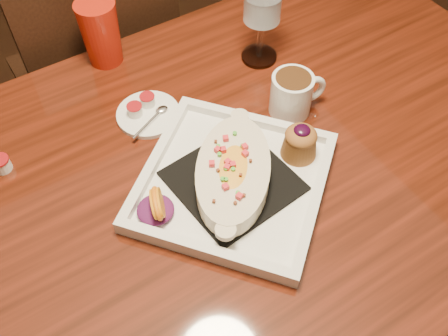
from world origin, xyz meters
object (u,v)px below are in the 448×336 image
plate (237,175)px  red_tumbler (101,33)px  coffee_mug (293,93)px  table (216,199)px  chair_far (102,76)px  goblet (263,4)px  saucer (147,113)px

plate → red_tumbler: size_ratio=3.10×
plate → red_tumbler: bearing=58.4°
coffee_mug → red_tumbler: 0.43m
table → plate: bearing=-69.6°
chair_far → goblet: 0.62m
table → coffee_mug: bearing=13.2°
goblet → saucer: goblet is taller
coffee_mug → saucer: (-0.26, 0.14, -0.04)m
chair_far → coffee_mug: chair_far is taller
table → saucer: (-0.04, 0.19, 0.11)m
chair_far → coffee_mug: size_ratio=7.88×
table → red_tumbler: 0.44m
table → goblet: 0.41m
goblet → saucer: (-0.30, -0.03, -0.13)m
goblet → red_tumbler: goblet is taller
chair_far → goblet: bearing=121.7°
table → coffee_mug: 0.26m
chair_far → plate: 0.73m
chair_far → red_tumbler: 0.39m
goblet → table: bearing=-139.1°
table → chair_far: size_ratio=1.61×
chair_far → coffee_mug: bearing=110.3°
goblet → saucer: bearing=-175.1°
goblet → red_tumbler: 0.35m
red_tumbler → coffee_mug: bearing=-54.0°
chair_far → coffee_mug: 0.68m
plate → goblet: (0.24, 0.27, 0.11)m
red_tumbler → saucer: bearing=-91.0°
plate → goblet: size_ratio=2.23×
saucer → table: bearing=-77.5°
coffee_mug → red_tumbler: red_tumbler is taller
table → coffee_mug: size_ratio=12.70×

